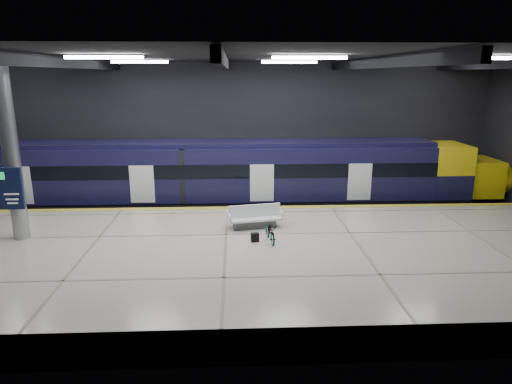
{
  "coord_description": "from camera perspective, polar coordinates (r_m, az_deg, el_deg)",
  "views": [
    {
      "loc": [
        0.4,
        -18.28,
        7.33
      ],
      "look_at": [
        1.31,
        1.5,
        2.2
      ],
      "focal_mm": 32.0,
      "sensor_mm": 36.0,
      "label": 1
    }
  ],
  "objects": [
    {
      "name": "safety_strip",
      "position": [
        21.94,
        -3.58,
        -1.99
      ],
      "size": [
        30.0,
        0.4,
        0.01
      ],
      "primitive_type": "cube",
      "color": "gold",
      "rests_on": "platform"
    },
    {
      "name": "info_column",
      "position": [
        19.41,
        -28.34,
        4.28
      ],
      "size": [
        0.9,
        0.78,
        6.9
      ],
      "color": "#9EA0A5",
      "rests_on": "platform"
    },
    {
      "name": "bench",
      "position": [
        19.06,
        -0.19,
        -3.44
      ],
      "size": [
        2.39,
        1.34,
        0.99
      ],
      "rotation": [
        0.0,
        0.0,
        0.19
      ],
      "color": "#595B60",
      "rests_on": "platform"
    },
    {
      "name": "ground",
      "position": [
        19.7,
        -3.64,
        -7.35
      ],
      "size": [
        30.0,
        30.0,
        0.0
      ],
      "primitive_type": "plane",
      "color": "black",
      "rests_on": "ground"
    },
    {
      "name": "room_shell",
      "position": [
        18.36,
        -3.93,
        9.46
      ],
      "size": [
        30.1,
        16.1,
        8.05
      ],
      "color": "black",
      "rests_on": "ground"
    },
    {
      "name": "rails",
      "position": [
        24.87,
        -3.45,
        -2.46
      ],
      "size": [
        30.0,
        1.52,
        0.16
      ],
      "color": "gray",
      "rests_on": "ground"
    },
    {
      "name": "platform",
      "position": [
        17.18,
        -3.8,
        -8.75
      ],
      "size": [
        30.0,
        11.0,
        1.1
      ],
      "primitive_type": "cube",
      "color": "beige",
      "rests_on": "ground"
    },
    {
      "name": "pannier_bag",
      "position": [
        17.53,
        -0.14,
        -5.68
      ],
      "size": [
        0.33,
        0.23,
        0.35
      ],
      "primitive_type": "cube",
      "rotation": [
        0.0,
        0.0,
        0.19
      ],
      "color": "black",
      "rests_on": "platform"
    },
    {
      "name": "train",
      "position": [
        24.36,
        -2.29,
        2.01
      ],
      "size": [
        29.4,
        2.84,
        3.79
      ],
      "color": "black",
      "rests_on": "ground"
    },
    {
      "name": "bicycle",
      "position": [
        17.49,
        1.83,
        -5.01
      ],
      "size": [
        0.69,
        1.51,
        0.77
      ],
      "primitive_type": "imported",
      "rotation": [
        0.0,
        0.0,
        0.13
      ],
      "color": "#99999E",
      "rests_on": "platform"
    }
  ]
}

